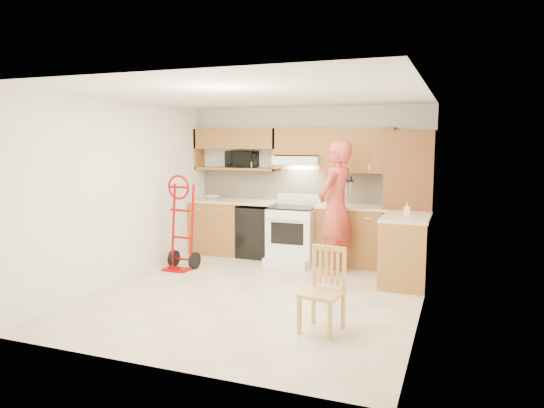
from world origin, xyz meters
The scene contains 28 objects.
floor centered at (0.00, 0.00, -0.01)m, with size 4.00×4.50×0.02m, color #C0B194.
ceiling centered at (0.00, 0.00, 2.51)m, with size 4.00×4.50×0.02m, color white.
wall_back centered at (0.00, 2.26, 1.25)m, with size 4.00×0.02×2.50m, color white.
wall_front centered at (0.00, -2.26, 1.25)m, with size 4.00×0.02×2.50m, color white.
wall_left centered at (-2.01, 0.00, 1.25)m, with size 0.02×4.50×2.50m, color white.
wall_right centered at (2.01, 0.00, 1.25)m, with size 0.02×4.50×2.50m, color white.
backsplash centered at (0.00, 2.23, 1.20)m, with size 3.92×0.03×0.55m, color beige.
lower_cab_left centered at (-1.55, 1.95, 0.45)m, with size 0.90×0.60×0.90m, color #945F24.
dishwasher centered at (-0.80, 1.95, 0.42)m, with size 0.60×0.60×0.85m, color black.
lower_cab_right centered at (0.83, 1.95, 0.45)m, with size 1.14×0.60×0.90m, color #945F24.
countertop_left centered at (-1.25, 1.95, 0.92)m, with size 1.50×0.63×0.04m, color beige.
countertop_right centered at (0.83, 1.95, 0.92)m, with size 1.14×0.63×0.04m, color beige.
cab_return_right centered at (1.70, 1.15, 0.45)m, with size 0.60×1.00×0.90m, color #945F24.
countertop_return centered at (1.70, 1.15, 0.92)m, with size 0.63×1.00×0.04m, color beige.
pantry_tall centered at (1.65, 1.95, 1.05)m, with size 0.70×0.60×2.10m, color brown.
upper_cab_left centered at (-1.25, 2.08, 1.98)m, with size 1.50×0.33×0.34m, color #945F24.
upper_shelf_mw centered at (-1.25, 2.08, 1.47)m, with size 1.50×0.33×0.04m, color #945F24.
upper_cab_center centered at (-0.12, 2.08, 1.94)m, with size 0.76×0.33×0.44m, color #945F24.
upper_cab_right centered at (0.83, 2.08, 1.80)m, with size 1.14×0.33×0.70m, color #945F24.
range_hood centered at (-0.12, 2.02, 1.63)m, with size 0.76×0.46×0.14m, color white.
knife_strip centered at (0.55, 2.21, 1.24)m, with size 0.40×0.05×0.29m, color black, non-canonical shape.
microwave centered at (-1.15, 2.08, 1.63)m, with size 0.51×0.35×0.28m, color black.
range centered at (-0.10, 1.66, 0.54)m, with size 0.73×0.96×1.08m, color white, non-canonical shape.
person centered at (0.67, 1.35, 0.98)m, with size 0.71×0.47×1.96m, color #BF3C33.
hand_truck centered at (-1.59, 0.73, 0.65)m, with size 0.51×0.47×1.30m, color #9B0103, non-canonical shape.
dining_chair centered at (1.09, -0.95, 0.43)m, with size 0.39×0.42×0.87m, color tan, non-canonical shape.
soap_bottle centered at (1.70, 1.16, 1.03)m, with size 0.08×0.08×0.18m, color white.
bowl centered at (-1.66, 1.95, 0.97)m, with size 0.24×0.24×0.06m, color white.
Camera 1 is at (2.37, -5.73, 1.95)m, focal length 33.00 mm.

